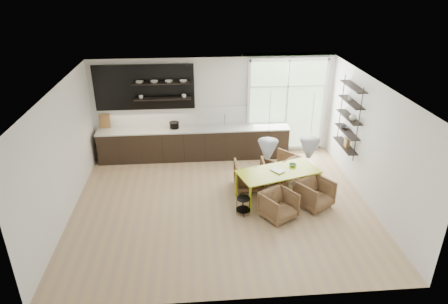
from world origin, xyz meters
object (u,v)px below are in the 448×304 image
dining_table (278,173)px  armchair_back_right (280,167)px  armchair_back_left (250,175)px  wire_stool (243,204)px  armchair_front_right (314,194)px  armchair_front_left (279,205)px

dining_table → armchair_back_right: 0.93m
armchair_back_left → wire_stool: size_ratio=1.85×
armchair_front_right → dining_table: bearing=113.8°
armchair_back_left → armchair_front_right: (1.40, -0.99, -0.02)m
wire_stool → armchair_front_right: bearing=6.6°
wire_stool → armchair_back_right: bearing=52.8°
armchair_back_left → armchair_back_right: size_ratio=0.99×
dining_table → armchair_front_left: 0.98m
armchair_front_right → wire_stool: bearing=152.8°
armchair_back_right → armchair_back_left: bearing=-16.6°
armchair_front_right → wire_stool: armchair_front_right is taller
dining_table → armchair_back_left: size_ratio=2.70×
armchair_front_left → wire_stool: size_ratio=1.66×
wire_stool → armchair_front_left: bearing=-15.0°
armchair_back_right → wire_stool: bearing=13.7°
armchair_back_right → armchair_front_right: (0.54, -1.35, -0.02)m
dining_table → armchair_back_right: size_ratio=2.67×
dining_table → armchair_front_right: 0.98m
armchair_back_left → wire_stool: 1.23m
armchair_front_right → wire_stool: (-1.71, -0.20, -0.07)m
dining_table → wire_stool: size_ratio=4.98×
armchair_back_left → armchair_front_left: (0.45, -1.40, -0.04)m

